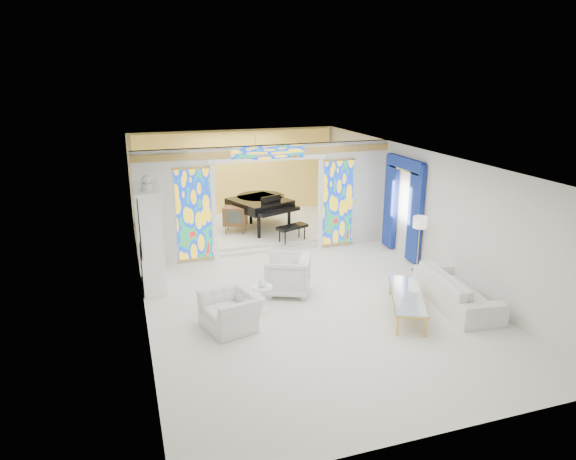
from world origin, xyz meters
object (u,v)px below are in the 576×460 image
object	(u,v)px
armchair_right	(288,275)
coffee_table	(407,296)
armchair_left	(231,311)
sofa	(457,289)
grand_piano	(261,203)
tv_console	(235,216)
china_cabinet	(151,239)

from	to	relation	value
armchair_right	coffee_table	size ratio (longest dim) A/B	0.47
armchair_left	sofa	xyz separation A→B (m)	(4.87, -0.49, -0.00)
grand_piano	armchair_right	bearing A→B (deg)	-119.54
armchair_left	tv_console	distance (m)	5.71
coffee_table	tv_console	xyz separation A→B (m)	(-2.27, 6.11, 0.29)
grand_piano	tv_console	distance (m)	0.99
grand_piano	armchair_left	bearing A→B (deg)	-132.32
china_cabinet	armchair_left	distance (m)	3.01
coffee_table	tv_console	distance (m)	6.52
armchair_right	china_cabinet	bearing A→B (deg)	-91.90
china_cabinet	tv_console	world-z (taller)	china_cabinet
sofa	coffee_table	distance (m)	1.28
sofa	coffee_table	world-z (taller)	sofa
armchair_left	grand_piano	size ratio (longest dim) A/B	0.34
grand_piano	china_cabinet	bearing A→B (deg)	-158.74
armchair_left	armchair_right	xyz separation A→B (m)	(1.57, 1.22, 0.09)
armchair_left	grand_piano	bearing A→B (deg)	143.61
armchair_left	sofa	bearing A→B (deg)	68.75
grand_piano	tv_console	world-z (taller)	grand_piano
armchair_right	sofa	distance (m)	3.71
coffee_table	grand_piano	distance (m)	6.59
armchair_right	grand_piano	world-z (taller)	grand_piano
armchair_left	armchair_right	size ratio (longest dim) A/B	1.11
armchair_right	coffee_table	distance (m)	2.70
china_cabinet	tv_console	distance (m)	3.97
grand_piano	tv_console	xyz separation A→B (m)	(-0.91, -0.31, -0.25)
armchair_left	sofa	world-z (taller)	same
sofa	grand_piano	distance (m)	6.90
china_cabinet	grand_piano	world-z (taller)	china_cabinet
armchair_right	tv_console	size ratio (longest dim) A/B	1.20
armchair_left	coffee_table	xyz separation A→B (m)	(3.59, -0.57, 0.06)
tv_console	coffee_table	bearing A→B (deg)	-46.89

